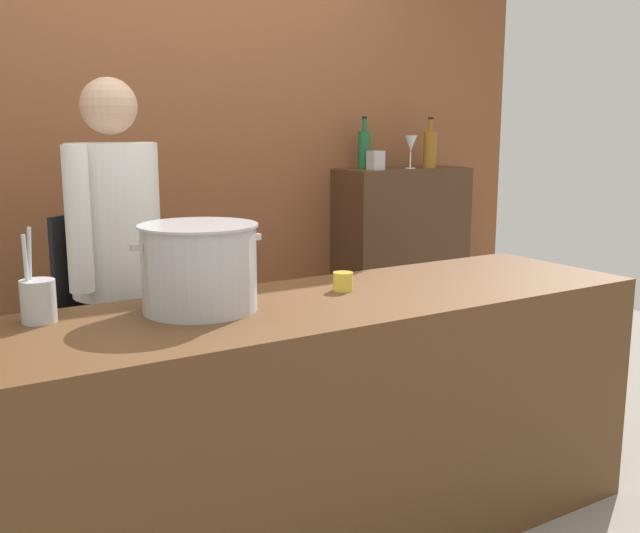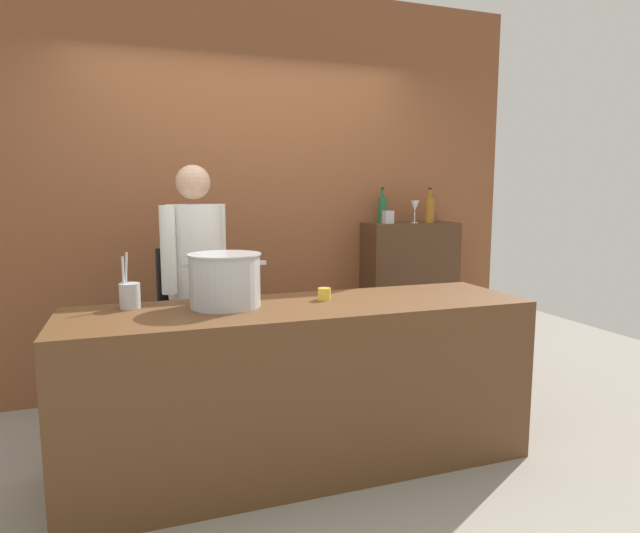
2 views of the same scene
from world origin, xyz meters
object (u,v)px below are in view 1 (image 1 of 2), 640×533
object	(u,v)px
spice_tin_silver	(376,160)
wine_bottle_amber	(430,149)
butter_jar	(343,281)
wine_bottle_green	(364,149)
stockpot_large	(199,267)
wine_glass_tall	(411,145)
utensil_crock	(38,300)
chef	(116,263)

from	to	relation	value
spice_tin_silver	wine_bottle_amber	bearing A→B (deg)	-2.34
butter_jar	wine_bottle_green	distance (m)	1.53
stockpot_large	spice_tin_silver	size ratio (longest dim) A/B	4.32
stockpot_large	wine_bottle_green	xyz separation A→B (m)	(1.45, 1.15, 0.32)
stockpot_large	wine_glass_tall	size ratio (longest dim) A/B	2.41
utensil_crock	spice_tin_silver	size ratio (longest dim) A/B	2.84
wine_bottle_amber	wine_glass_tall	bearing A→B (deg)	171.53
stockpot_large	wine_glass_tall	xyz separation A→B (m)	(1.69, 1.04, 0.34)
wine_glass_tall	spice_tin_silver	world-z (taller)	wine_glass_tall
butter_jar	wine_glass_tall	world-z (taller)	wine_glass_tall
wine_bottle_amber	wine_glass_tall	distance (m)	0.13
butter_jar	wine_bottle_green	size ratio (longest dim) A/B	0.26
chef	wine_bottle_amber	world-z (taller)	chef
chef	utensil_crock	xyz separation A→B (m)	(-0.39, -0.50, 0.00)
stockpot_large	chef	bearing A→B (deg)	97.85
wine_bottle_green	butter_jar	bearing A→B (deg)	-128.16
wine_bottle_green	spice_tin_silver	xyz separation A→B (m)	(-0.01, -0.12, -0.06)
stockpot_large	butter_jar	world-z (taller)	stockpot_large
stockpot_large	utensil_crock	world-z (taller)	utensil_crock
chef	utensil_crock	bearing A→B (deg)	12.85
butter_jar	spice_tin_silver	world-z (taller)	spice_tin_silver
wine_bottle_green	wine_bottle_amber	world-z (taller)	wine_bottle_green
utensil_crock	wine_bottle_green	bearing A→B (deg)	28.16
wine_bottle_amber	wine_glass_tall	xyz separation A→B (m)	(-0.12, 0.02, 0.02)
stockpot_large	spice_tin_silver	world-z (taller)	spice_tin_silver
wine_bottle_amber	wine_glass_tall	world-z (taller)	wine_bottle_amber
utensil_crock	wine_bottle_green	xyz separation A→B (m)	(1.93, 1.03, 0.39)
butter_jar	wine_bottle_amber	size ratio (longest dim) A/B	0.26
wine_bottle_green	utensil_crock	bearing A→B (deg)	-151.84
wine_bottle_green	wine_bottle_amber	distance (m)	0.38
wine_bottle_green	wine_glass_tall	size ratio (longest dim) A/B	1.55
chef	spice_tin_silver	xyz separation A→B (m)	(1.53, 0.41, 0.34)
stockpot_large	wine_bottle_amber	world-z (taller)	wine_bottle_amber
chef	butter_jar	size ratio (longest dim) A/B	22.91
utensil_crock	stockpot_large	bearing A→B (deg)	-14.06
wine_bottle_green	wine_bottle_amber	bearing A→B (deg)	-20.29
wine_bottle_green	wine_glass_tall	bearing A→B (deg)	-25.96
chef	butter_jar	bearing A→B (deg)	95.65
utensil_crock	wine_bottle_amber	size ratio (longest dim) A/B	1.03
utensil_crock	butter_jar	world-z (taller)	utensil_crock
utensil_crock	chef	bearing A→B (deg)	52.47
wine_bottle_green	wine_glass_tall	world-z (taller)	wine_bottle_green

